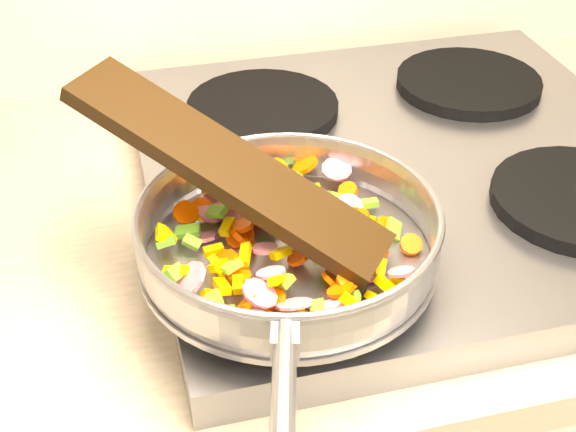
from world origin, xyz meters
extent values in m
cube|color=#939399|center=(-0.70, 1.67, 0.92)|extent=(0.60, 0.60, 0.04)
cylinder|color=black|center=(-0.84, 1.52, 0.95)|extent=(0.19, 0.19, 0.02)
cylinder|color=black|center=(-0.84, 1.81, 0.95)|extent=(0.19, 0.19, 0.02)
cylinder|color=black|center=(-0.56, 1.81, 0.95)|extent=(0.19, 0.19, 0.02)
cylinder|color=#9E9EA5|center=(-0.89, 1.50, 0.96)|extent=(0.28, 0.28, 0.01)
torus|color=#9E9EA5|center=(-0.89, 1.50, 0.99)|extent=(0.32, 0.32, 0.05)
torus|color=#9E9EA5|center=(-0.89, 1.50, 1.01)|extent=(0.28, 0.28, 0.01)
cylinder|color=#9E9EA5|center=(-0.95, 1.27, 1.00)|extent=(0.07, 0.19, 0.02)
cube|color=#9E9EA5|center=(-0.93, 1.35, 1.00)|extent=(0.03, 0.03, 0.02)
cube|color=#62A525|center=(-0.84, 1.45, 0.97)|extent=(0.02, 0.02, 0.01)
cylinder|color=#FF5000|center=(-0.81, 1.51, 0.98)|extent=(0.02, 0.03, 0.02)
cylinder|color=#FF5000|center=(-0.86, 1.44, 0.97)|extent=(0.03, 0.04, 0.03)
cylinder|color=#CB1346|center=(-0.82, 1.51, 0.97)|extent=(0.03, 0.03, 0.02)
cylinder|color=#CB1346|center=(-0.93, 1.56, 0.98)|extent=(0.04, 0.04, 0.02)
cube|color=#F3BB00|center=(-0.99, 1.47, 0.98)|extent=(0.03, 0.02, 0.02)
cube|color=#62A525|center=(-0.97, 1.51, 0.98)|extent=(0.02, 0.02, 0.01)
cylinder|color=#CB1346|center=(-0.84, 1.45, 0.98)|extent=(0.03, 0.03, 0.01)
cylinder|color=#FF5000|center=(-0.95, 1.57, 0.97)|extent=(0.03, 0.03, 0.02)
cube|color=#F3BB00|center=(-0.95, 1.56, 0.97)|extent=(0.02, 0.01, 0.01)
cylinder|color=#CB1346|center=(-0.91, 1.45, 0.98)|extent=(0.03, 0.03, 0.02)
cube|color=#62A525|center=(-0.99, 1.47, 0.98)|extent=(0.02, 0.02, 0.02)
cylinder|color=#CB1346|center=(-0.80, 1.43, 0.98)|extent=(0.03, 0.03, 0.02)
cylinder|color=#FF5000|center=(-0.82, 1.53, 0.98)|extent=(0.04, 0.03, 0.03)
cube|color=#62A525|center=(-0.91, 1.38, 0.98)|extent=(0.02, 0.01, 0.02)
cube|color=#F3BB00|center=(-0.97, 1.42, 0.97)|extent=(0.02, 0.02, 0.01)
cylinder|color=#CB1346|center=(-0.81, 1.59, 0.99)|extent=(0.03, 0.03, 0.01)
cube|color=#62A525|center=(-0.90, 1.54, 0.98)|extent=(0.02, 0.02, 0.01)
cylinder|color=#FF5000|center=(-0.89, 1.40, 0.97)|extent=(0.03, 0.03, 0.01)
cube|color=#F3BB00|center=(-0.99, 1.53, 0.98)|extent=(0.02, 0.03, 0.01)
cylinder|color=#CB1346|center=(-0.82, 1.53, 0.98)|extent=(0.04, 0.04, 0.02)
cylinder|color=#FF5000|center=(-0.84, 1.57, 0.97)|extent=(0.03, 0.03, 0.03)
cube|color=#62A525|center=(-0.97, 1.42, 0.99)|extent=(0.02, 0.02, 0.02)
cylinder|color=#FF5000|center=(-0.84, 1.47, 0.98)|extent=(0.03, 0.03, 0.03)
cube|color=#F3BB00|center=(-0.84, 1.53, 0.97)|extent=(0.02, 0.02, 0.01)
cube|color=#62A525|center=(-0.92, 1.57, 0.98)|extent=(0.02, 0.02, 0.01)
cube|color=#F3BB00|center=(-0.96, 1.45, 0.98)|extent=(0.01, 0.03, 0.02)
cube|color=#F3BB00|center=(-0.85, 1.43, 0.98)|extent=(0.02, 0.02, 0.01)
cylinder|color=#FF5000|center=(-0.92, 1.52, 0.97)|extent=(0.03, 0.04, 0.03)
cube|color=#F3BB00|center=(-0.90, 1.48, 0.98)|extent=(0.02, 0.02, 0.01)
cube|color=#F3BB00|center=(-0.82, 1.44, 0.97)|extent=(0.02, 0.02, 0.02)
cube|color=#62A525|center=(-0.81, 1.53, 0.97)|extent=(0.02, 0.02, 0.02)
cube|color=#F3BB00|center=(-0.82, 1.42, 0.97)|extent=(0.02, 0.02, 0.01)
cube|color=#62A525|center=(-0.96, 1.43, 0.97)|extent=(0.02, 0.02, 0.02)
cube|color=#F3BB00|center=(-0.91, 1.41, 0.97)|extent=(0.03, 0.02, 0.01)
cylinder|color=#FF5000|center=(-0.78, 1.47, 0.97)|extent=(0.02, 0.02, 0.02)
cube|color=#62A525|center=(-0.80, 1.49, 0.97)|extent=(0.02, 0.03, 0.01)
cylinder|color=#CB1346|center=(-0.87, 1.53, 0.98)|extent=(0.04, 0.03, 0.03)
cylinder|color=#CB1346|center=(-0.93, 1.42, 0.98)|extent=(0.04, 0.04, 0.02)
cube|color=#F3BB00|center=(-0.93, 1.58, 0.99)|extent=(0.03, 0.02, 0.02)
cylinder|color=#FF5000|center=(-0.81, 1.57, 0.97)|extent=(0.03, 0.03, 0.02)
cylinder|color=#FF5000|center=(-0.94, 1.59, 0.98)|extent=(0.04, 0.03, 0.02)
cylinder|color=#CB1346|center=(-0.82, 1.45, 0.96)|extent=(0.04, 0.04, 0.01)
cube|color=#62A525|center=(-0.90, 1.39, 0.97)|extent=(0.02, 0.02, 0.01)
cylinder|color=#FF5000|center=(-0.97, 1.57, 0.98)|extent=(0.03, 0.03, 0.02)
cylinder|color=#FF5000|center=(-0.91, 1.58, 0.98)|extent=(0.03, 0.03, 0.01)
cylinder|color=#FF5000|center=(-0.91, 1.56, 0.97)|extent=(0.04, 0.04, 0.01)
cylinder|color=#CB1346|center=(-0.92, 1.55, 0.97)|extent=(0.04, 0.04, 0.02)
cylinder|color=#CB1346|center=(-0.94, 1.50, 0.96)|extent=(0.03, 0.04, 0.02)
cube|color=#62A525|center=(-0.86, 1.46, 0.98)|extent=(0.02, 0.02, 0.01)
cube|color=#F3BB00|center=(-0.83, 1.41, 0.97)|extent=(0.02, 0.02, 0.01)
cube|color=#F3BB00|center=(-0.85, 1.47, 0.97)|extent=(0.03, 0.02, 0.01)
cylinder|color=#CB1346|center=(-0.87, 1.57, 0.98)|extent=(0.03, 0.03, 0.02)
cylinder|color=#FF5000|center=(-0.93, 1.53, 0.97)|extent=(0.03, 0.03, 0.02)
cylinder|color=#CB1346|center=(-0.96, 1.54, 0.96)|extent=(0.05, 0.04, 0.02)
cube|color=#62A525|center=(-0.95, 1.47, 0.98)|extent=(0.02, 0.02, 0.01)
cylinder|color=#FF5000|center=(-0.81, 1.46, 0.98)|extent=(0.03, 0.03, 0.02)
cylinder|color=#FF5000|center=(-0.85, 1.43, 0.98)|extent=(0.02, 0.02, 0.02)
cube|color=#62A525|center=(-0.91, 1.60, 0.99)|extent=(0.03, 0.02, 0.01)
cylinder|color=#FF5000|center=(-0.94, 1.48, 0.97)|extent=(0.02, 0.03, 0.02)
cube|color=#F3BB00|center=(-0.87, 1.39, 0.98)|extent=(0.02, 0.02, 0.02)
cube|color=#62A525|center=(-0.89, 1.40, 0.97)|extent=(0.02, 0.02, 0.01)
cube|color=#F3BB00|center=(-0.84, 1.48, 0.98)|extent=(0.02, 0.01, 0.01)
cylinder|color=#FF5000|center=(-0.87, 1.60, 0.99)|extent=(0.04, 0.03, 0.03)
cylinder|color=#CB1346|center=(-0.95, 1.57, 0.97)|extent=(0.05, 0.05, 0.02)
cylinder|color=#CB1346|center=(-0.84, 1.44, 0.96)|extent=(0.03, 0.04, 0.03)
cube|color=#62A525|center=(-0.79, 1.54, 0.97)|extent=(0.02, 0.01, 0.01)
cube|color=#62A525|center=(-0.89, 1.55, 0.98)|extent=(0.02, 0.02, 0.01)
cylinder|color=#FF5000|center=(-0.92, 1.43, 0.97)|extent=(0.03, 0.03, 0.01)
cylinder|color=#FF5000|center=(-0.86, 1.42, 0.98)|extent=(0.03, 0.03, 0.02)
cylinder|color=#FF5000|center=(-0.87, 1.61, 0.99)|extent=(0.02, 0.03, 0.02)
cube|color=#F3BB00|center=(-0.88, 1.57, 0.98)|extent=(0.02, 0.03, 0.01)
cylinder|color=#CB1346|center=(-0.98, 1.46, 0.98)|extent=(0.03, 0.04, 0.03)
cube|color=#F3BB00|center=(-1.00, 1.53, 0.99)|extent=(0.01, 0.03, 0.02)
cylinder|color=#CB1346|center=(-0.90, 1.42, 0.97)|extent=(0.05, 0.04, 0.02)
cube|color=#F3BB00|center=(-0.94, 1.45, 0.98)|extent=(0.01, 0.02, 0.01)
cube|color=#F3BB00|center=(-0.90, 1.52, 0.98)|extent=(0.02, 0.02, 0.02)
cube|color=#62A525|center=(-0.85, 1.40, 0.98)|extent=(0.02, 0.02, 0.01)
cylinder|color=#FF5000|center=(-0.92, 1.59, 0.98)|extent=(0.03, 0.04, 0.02)
cylinder|color=#CB1346|center=(-0.91, 1.49, 0.98)|extent=(0.03, 0.03, 0.01)
cube|color=#62A525|center=(-0.91, 1.44, 0.98)|extent=(0.02, 0.03, 0.02)
cylinder|color=#FF5000|center=(-0.79, 1.51, 0.97)|extent=(0.03, 0.03, 0.02)
cube|color=#62A525|center=(-0.97, 1.54, 0.97)|extent=(0.03, 0.02, 0.01)
cube|color=#F3BB00|center=(-0.96, 1.47, 0.98)|extent=(0.01, 0.02, 0.01)
cube|color=#F3BB00|center=(-0.80, 1.52, 0.97)|extent=(0.03, 0.02, 0.02)
cylinder|color=#FF5000|center=(-0.91, 1.55, 0.96)|extent=(0.03, 0.03, 0.03)
cylinder|color=#FF5000|center=(-0.98, 1.42, 0.97)|extent=(0.03, 0.03, 0.01)
cylinder|color=#CB1346|center=(-0.94, 1.41, 0.97)|extent=(0.03, 0.04, 0.04)
cylinder|color=#CB1346|center=(-0.90, 1.56, 0.97)|extent=(0.03, 0.03, 0.02)
cylinder|color=#FF5000|center=(-0.95, 1.48, 0.98)|extent=(0.03, 0.04, 0.03)
cube|color=#F3BB00|center=(-0.96, 1.47, 0.98)|extent=(0.02, 0.02, 0.01)
cube|color=#F3BB00|center=(-0.85, 1.57, 0.98)|extent=(0.02, 0.03, 0.01)
cube|color=#F3BB00|center=(-0.94, 1.60, 0.97)|extent=(0.03, 0.02, 0.02)
cylinder|color=#FF5000|center=(-0.94, 1.46, 0.97)|extent=(0.03, 0.03, 0.01)
cube|color=#F3BB00|center=(-0.85, 1.56, 0.98)|extent=(0.03, 0.02, 0.02)
cube|color=#F3BB00|center=(-0.94, 1.53, 0.98)|extent=(0.02, 0.02, 0.01)
cube|color=#62A525|center=(-0.93, 1.42, 0.98)|extent=(0.02, 0.02, 0.01)
cube|color=#F3BB00|center=(-0.97, 1.44, 0.97)|extent=(0.02, 0.02, 0.02)
cylinder|color=#FF5000|center=(-0.85, 1.54, 0.98)|extent=(0.02, 0.02, 0.01)
cylinder|color=#FF5000|center=(-0.88, 1.48, 0.97)|extent=(0.03, 0.03, 0.02)
cube|color=#F3BB00|center=(-0.84, 1.52, 0.97)|extent=(0.03, 0.02, 0.02)
cube|color=#F3BB00|center=(-0.93, 1.60, 0.98)|extent=(0.02, 0.01, 0.01)
cube|color=#62A525|center=(-0.86, 1.61, 0.97)|extent=(0.03, 0.02, 0.02)
cube|color=#62A525|center=(-0.86, 1.59, 0.98)|extent=(0.02, 0.02, 0.02)
cube|color=#62A525|center=(-0.83, 1.55, 0.98)|extent=(0.02, 0.02, 0.02)
cube|color=#F3BB00|center=(-0.93, 1.55, 0.97)|extent=(0.02, 0.02, 0.01)
cube|color=#F3BB00|center=(-0.86, 1.39, 0.98)|extent=(0.02, 0.02, 0.02)
cube|color=#62A525|center=(-1.00, 1.52, 0.98)|extent=(0.02, 0.01, 0.01)
cube|color=#F3BB00|center=(-0.96, 1.50, 0.98)|extent=(0.02, 0.01, 0.01)
cylinder|color=#FF5000|center=(-0.84, 1.61, 0.98)|extent=(0.04, 0.04, 0.02)
cylinder|color=#FF5000|center=(-0.92, 1.52, 0.98)|extent=(0.02, 0.02, 0.01)
cylinder|color=#FF5000|center=(-0.91, 1.41, 0.97)|extent=(0.02, 0.02, 0.02)
cube|color=#F3BB00|center=(-0.80, 1.43, 0.97)|extent=(0.02, 0.03, 0.02)
cube|color=#F3BB00|center=(-0.86, 1.56, 0.98)|extent=(0.02, 0.02, 0.02)
cube|color=#F3BB00|center=(-0.91, 1.44, 0.99)|extent=(0.02, 0.02, 0.02)
cylinder|color=#FF5000|center=(-0.93, 1.41, 0.96)|extent=(0.02, 0.02, 0.01)
cylinder|color=#CB1346|center=(-0.88, 1.40, 0.98)|extent=(0.04, 0.04, 0.02)
cylinder|color=#CB1346|center=(-0.89, 1.55, 0.98)|extent=(0.03, 0.03, 0.03)
cube|color=#F3BB00|center=(-0.93, 1.48, 0.98)|extent=(0.02, 0.03, 0.01)
cylinder|color=#FF5000|center=(-0.86, 1.43, 0.97)|extent=(0.03, 0.03, 0.02)
cube|color=#62A525|center=(-0.94, 1.55, 0.99)|extent=(0.02, 0.03, 0.02)
cylinder|color=#FF5000|center=(-0.94, 1.42, 0.98)|extent=(0.02, 0.02, 0.02)
cube|color=#62A525|center=(-0.78, 1.50, 0.97)|extent=(0.02, 0.03, 0.02)
cube|color=black|center=(-0.93, 1.54, 1.04)|extent=(0.28, 0.25, 0.13)
camera|label=1|loc=(-1.03, 0.93, 1.43)|focal=50.00mm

